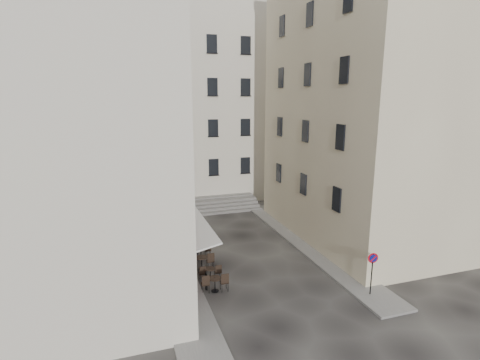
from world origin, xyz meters
name	(u,v)px	position (x,y,z in m)	size (l,w,h in m)	color
ground	(259,272)	(0.00, 0.00, 0.00)	(90.00, 90.00, 0.00)	black
sidewalk_left	(169,254)	(-4.50, 4.00, 0.06)	(2.00, 22.00, 0.12)	slate
sidewalk_right	(305,243)	(4.50, 3.00, 0.06)	(2.00, 18.00, 0.12)	slate
building_left	(40,83)	(-10.50, 3.00, 10.31)	(12.20, 16.20, 20.60)	beige
building_right	(386,102)	(10.50, 3.50, 9.31)	(12.20, 14.20, 18.60)	#BFAE8E
building_back	(180,101)	(-1.00, 19.00, 9.31)	(18.20, 10.20, 18.60)	beige
cafe_storefront	(178,244)	(-4.32, 1.00, 1.88)	(1.74, 7.30, 3.50)	#490C0A
stone_steps	(207,206)	(0.00, 12.57, 0.40)	(9.00, 3.15, 0.80)	#5A5856
bollard_near	(206,280)	(-3.25, -1.00, 0.53)	(0.12, 0.12, 0.98)	black
bollard_mid	(193,254)	(-3.25, 2.50, 0.53)	(0.12, 0.12, 0.98)	black
bollard_far	(183,234)	(-3.25, 6.00, 0.53)	(0.12, 0.12, 0.98)	black
no_parking_sign	(372,266)	(4.30, -4.14, 1.62)	(0.51, 0.15, 2.29)	black
bistro_table_a	(215,283)	(-2.89, -1.31, 0.49)	(1.36, 0.64, 0.96)	black
bistro_table_b	(210,273)	(-2.81, -0.01, 0.43)	(1.19, 0.56, 0.84)	black
bistro_table_c	(202,262)	(-2.97, 1.33, 0.50)	(1.39, 0.65, 0.98)	black
bistro_table_d	(201,250)	(-2.65, 3.03, 0.44)	(1.23, 0.58, 0.86)	black
bistro_table_e	(181,243)	(-3.58, 4.71, 0.43)	(1.20, 0.56, 0.84)	black
pedestrian	(194,250)	(-3.20, 2.41, 0.80)	(0.58, 0.38, 1.60)	black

